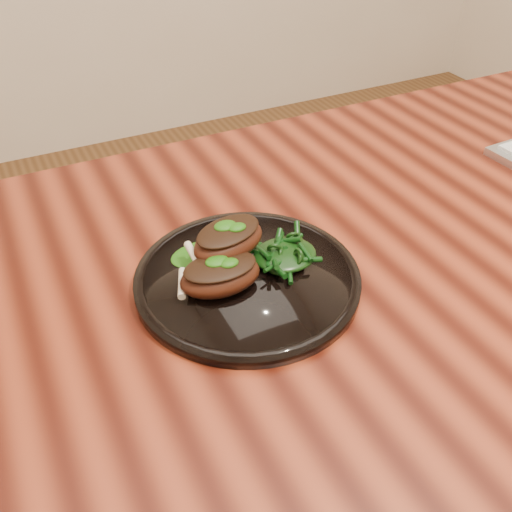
{
  "coord_description": "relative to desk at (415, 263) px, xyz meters",
  "views": [
    {
      "loc": [
        -0.53,
        -0.51,
        1.22
      ],
      "look_at": [
        -0.28,
        -0.0,
        0.78
      ],
      "focal_mm": 40.0,
      "sensor_mm": 36.0,
      "label": 1
    }
  ],
  "objects": [
    {
      "name": "desk",
      "position": [
        0.0,
        0.0,
        0.0
      ],
      "size": [
        1.6,
        0.8,
        0.75
      ],
      "color": "#370E06",
      "rests_on": "ground"
    },
    {
      "name": "plate",
      "position": [
        -0.3,
        -0.02,
        0.09
      ],
      "size": [
        0.28,
        0.28,
        0.02
      ],
      "color": "black",
      "rests_on": "desk"
    },
    {
      "name": "lamb_chop_front",
      "position": [
        -0.34,
        -0.03,
        0.12
      ],
      "size": [
        0.11,
        0.07,
        0.04
      ],
      "color": "#3E180C",
      "rests_on": "plate"
    },
    {
      "name": "lamb_chop_back",
      "position": [
        -0.31,
        0.01,
        0.14
      ],
      "size": [
        0.11,
        0.09,
        0.04
      ],
      "color": "#3E180C",
      "rests_on": "plate"
    },
    {
      "name": "herb_smear",
      "position": [
        -0.33,
        0.04,
        0.1
      ],
      "size": [
        0.09,
        0.06,
        0.01
      ],
      "primitive_type": "ellipsoid",
      "color": "#114307",
      "rests_on": "plate"
    },
    {
      "name": "greens_heap",
      "position": [
        -0.24,
        -0.01,
        0.11
      ],
      "size": [
        0.08,
        0.08,
        0.03
      ],
      "color": "black",
      "rests_on": "plate"
    }
  ]
}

